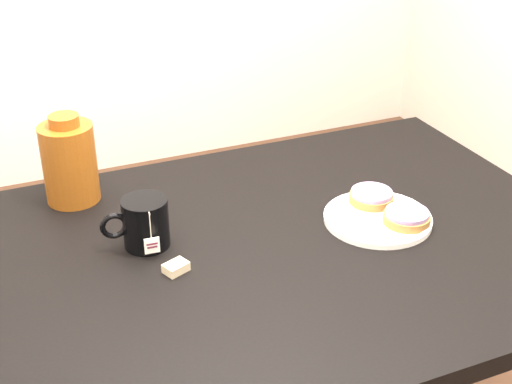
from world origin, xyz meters
TOP-DOWN VIEW (x-y plane):
  - table at (0.00, 0.00)m, footprint 1.40×0.90m
  - plate at (0.29, -0.01)m, footprint 0.23×0.23m
  - bagel_back at (0.31, 0.05)m, footprint 0.13×0.13m
  - bagel_front at (0.33, -0.05)m, footprint 0.10×0.10m
  - mug at (-0.19, 0.10)m, footprint 0.14×0.10m
  - teabag_pouch at (-0.16, -0.02)m, footprint 0.05×0.05m
  - bagel_package at (-0.28, 0.35)m, footprint 0.12×0.12m

SIDE VIEW (x-z plane):
  - table at x=0.00m, z-range 0.29..1.04m
  - plate at x=0.29m, z-range 0.75..0.77m
  - teabag_pouch at x=-0.16m, z-range 0.75..0.77m
  - bagel_front at x=0.33m, z-range 0.76..0.79m
  - bagel_back at x=0.31m, z-range 0.76..0.79m
  - mug at x=-0.19m, z-range 0.75..0.85m
  - bagel_package at x=-0.28m, z-range 0.74..0.94m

